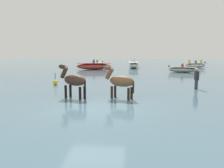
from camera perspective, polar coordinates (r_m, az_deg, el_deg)
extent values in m
plane|color=gray|center=(10.01, -4.16, -7.61)|extent=(120.00, 120.00, 0.00)
cube|color=#476675|center=(19.74, 0.22, 0.76)|extent=(90.00, 90.00, 0.31)
ellipsoid|color=brown|center=(11.71, 2.33, 0.68)|extent=(1.41, 1.04, 0.54)
cylinder|color=black|center=(11.93, -0.05, -2.73)|extent=(0.13, 0.13, 0.92)
cylinder|color=black|center=(12.21, 0.76, -2.48)|extent=(0.13, 0.13, 0.92)
cylinder|color=black|center=(11.47, 3.96, -3.20)|extent=(0.13, 0.13, 0.92)
cylinder|color=black|center=(11.75, 4.71, -2.93)|extent=(0.13, 0.13, 0.92)
cylinder|color=brown|center=(12.04, -0.60, 2.52)|extent=(0.54, 0.42, 0.62)
ellipsoid|color=brown|center=(12.09, -1.14, 3.90)|extent=(0.50, 0.39, 0.23)
cylinder|color=black|center=(11.45, 5.11, -0.79)|extent=(0.09, 0.09, 0.58)
ellipsoid|color=#382319|center=(11.97, -8.90, 0.90)|extent=(1.44, 1.11, 0.56)
cylinder|color=black|center=(12.31, -11.01, -2.49)|extent=(0.13, 0.13, 0.94)
cylinder|color=black|center=(12.54, -9.92, -2.26)|extent=(0.13, 0.13, 0.94)
cylinder|color=black|center=(11.64, -7.64, -3.02)|extent=(0.13, 0.13, 0.94)
cylinder|color=black|center=(11.88, -6.56, -2.77)|extent=(0.13, 0.13, 0.94)
cylinder|color=#382319|center=(12.44, -11.39, 2.74)|extent=(0.55, 0.45, 0.64)
ellipsoid|color=#382319|center=(12.52, -11.87, 4.10)|extent=(0.51, 0.41, 0.24)
cylinder|color=black|center=(11.56, -6.50, -0.59)|extent=(0.09, 0.09, 0.60)
ellipsoid|color=silver|center=(34.09, -3.33, 4.64)|extent=(1.95, 2.86, 0.55)
cube|color=gray|center=(34.08, -3.33, 5.14)|extent=(1.87, 2.74, 0.04)
cube|color=black|center=(35.19, -2.27, 5.36)|extent=(0.19, 0.17, 0.18)
cube|color=#388E51|center=(34.14, -3.55, 5.43)|extent=(0.27, 0.31, 0.30)
sphere|color=tan|center=(34.13, -3.56, 5.83)|extent=(0.18, 0.18, 0.18)
ellipsoid|color=silver|center=(34.08, 19.32, 4.22)|extent=(3.31, 2.01, 0.58)
cube|color=gray|center=(34.06, 19.34, 4.73)|extent=(3.18, 1.93, 0.04)
cube|color=black|center=(34.91, 21.41, 4.82)|extent=(0.17, 0.19, 0.18)
cube|color=gold|center=(33.65, 18.01, 5.05)|extent=(0.30, 0.25, 0.30)
sphere|color=#A37556|center=(33.64, 18.03, 5.45)|extent=(0.18, 0.18, 0.18)
cube|color=#388E51|center=(33.98, 19.43, 5.01)|extent=(0.30, 0.25, 0.30)
sphere|color=beige|center=(33.97, 19.45, 5.41)|extent=(0.18, 0.18, 0.18)
cube|color=gold|center=(34.53, 20.59, 4.99)|extent=(0.30, 0.25, 0.30)
sphere|color=#A37556|center=(34.52, 20.61, 5.39)|extent=(0.18, 0.18, 0.18)
ellipsoid|color=#B2AD9E|center=(26.56, 16.49, 3.27)|extent=(3.09, 1.81, 0.53)
cube|color=slate|center=(26.54, 16.51, 3.88)|extent=(2.97, 1.73, 0.04)
cube|color=black|center=(26.71, 13.50, 4.17)|extent=(0.16, 0.19, 0.18)
cube|color=red|center=(26.53, 16.53, 4.25)|extent=(0.30, 0.25, 0.30)
sphere|color=beige|center=(26.52, 16.55, 4.77)|extent=(0.18, 0.18, 0.18)
ellipsoid|color=silver|center=(31.97, 5.18, 4.54)|extent=(1.46, 3.82, 0.72)
cube|color=gray|center=(31.94, 5.19, 5.22)|extent=(1.40, 3.66, 0.04)
cube|color=white|center=(32.98, 4.80, 5.61)|extent=(0.19, 0.27, 0.30)
sphere|color=beige|center=(32.97, 4.80, 6.03)|extent=(0.18, 0.18, 0.18)
cube|color=white|center=(31.94, 5.36, 5.52)|extent=(0.19, 0.27, 0.30)
sphere|color=beige|center=(31.93, 5.37, 5.95)|extent=(0.18, 0.18, 0.18)
ellipsoid|color=#BC382D|center=(29.18, -4.39, 4.23)|extent=(4.36, 2.01, 0.75)
cube|color=maroon|center=(29.16, -4.40, 5.01)|extent=(4.18, 1.93, 0.04)
cube|color=#3356A8|center=(29.33, -4.40, 5.36)|extent=(0.28, 0.22, 0.30)
sphere|color=#A37556|center=(29.32, -4.41, 5.83)|extent=(0.18, 0.18, 0.18)
cylinder|color=#383842|center=(15.57, 19.50, -0.69)|extent=(0.20, 0.20, 0.88)
cube|color=#232328|center=(15.48, 19.63, 1.91)|extent=(0.23, 0.34, 0.54)
sphere|color=beige|center=(15.45, 19.70, 3.31)|extent=(0.20, 0.20, 0.20)
sphere|color=yellow|center=(16.90, -13.44, 0.41)|extent=(0.35, 0.35, 0.35)
cylinder|color=black|center=(16.85, -13.49, 1.78)|extent=(0.04, 0.04, 0.46)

